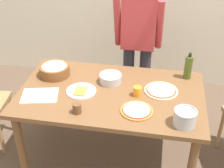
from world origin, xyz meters
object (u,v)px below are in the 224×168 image
(dining_table, at_px, (111,100))
(steel_pot, at_px, (185,117))
(person_cook, at_px, (138,39))
(popcorn_bowl, at_px, (55,69))
(plate_with_slice, at_px, (81,91))
(mixing_bowl_steel, at_px, (110,78))
(cup_small_brown, at_px, (77,108))
(cutting_board_white, at_px, (40,96))
(olive_oil_bottle, at_px, (188,67))
(pizza_raw_on_board, at_px, (161,90))
(cup_orange, at_px, (137,91))
(pizza_cooked_on_tray, at_px, (137,110))

(dining_table, distance_m, steel_pot, 0.72)
(person_cook, height_order, popcorn_bowl, person_cook)
(plate_with_slice, bearing_deg, mixing_bowl_steel, 41.91)
(person_cook, bearing_deg, mixing_bowl_steel, -106.64)
(steel_pot, distance_m, cup_small_brown, 0.82)
(popcorn_bowl, xyz_separation_m, cutting_board_white, (-0.01, -0.36, -0.06))
(steel_pot, bearing_deg, mixing_bowl_steel, 142.94)
(olive_oil_bottle, relative_size, cup_small_brown, 3.01)
(person_cook, xyz_separation_m, steel_pot, (0.47, -1.09, -0.11))
(pizza_raw_on_board, height_order, cup_small_brown, cup_small_brown)
(steel_pot, bearing_deg, person_cook, 113.25)
(cup_orange, relative_size, cup_small_brown, 1.00)
(person_cook, height_order, olive_oil_bottle, person_cook)
(steel_pot, relative_size, cutting_board_white, 0.58)
(dining_table, xyz_separation_m, cup_small_brown, (-0.21, -0.34, 0.13))
(dining_table, xyz_separation_m, mixing_bowl_steel, (-0.03, 0.16, 0.13))
(popcorn_bowl, xyz_separation_m, mixing_bowl_steel, (0.54, -0.03, -0.02))
(steel_pot, relative_size, cup_orange, 2.04)
(pizza_raw_on_board, bearing_deg, person_cook, 112.73)
(person_cook, relative_size, cup_orange, 19.06)
(popcorn_bowl, height_order, mixing_bowl_steel, popcorn_bowl)
(popcorn_bowl, bearing_deg, cutting_board_white, -91.68)
(steel_pot, xyz_separation_m, cup_orange, (-0.39, 0.32, -0.02))
(dining_table, bearing_deg, plate_with_slice, -170.20)
(pizza_cooked_on_tray, distance_m, mixing_bowl_steel, 0.48)
(pizza_cooked_on_tray, relative_size, cup_small_brown, 3.09)
(plate_with_slice, bearing_deg, pizza_raw_on_board, 10.76)
(olive_oil_bottle, height_order, steel_pot, olive_oil_bottle)
(cup_small_brown, bearing_deg, mixing_bowl_steel, 70.40)
(dining_table, bearing_deg, cutting_board_white, -163.46)
(cutting_board_white, bearing_deg, cup_small_brown, -23.47)
(person_cook, height_order, mixing_bowl_steel, person_cook)
(person_cook, xyz_separation_m, olive_oil_bottle, (0.51, -0.40, -0.07))
(cup_orange, bearing_deg, popcorn_bowl, 165.83)
(popcorn_bowl, height_order, cutting_board_white, popcorn_bowl)
(mixing_bowl_steel, distance_m, steel_pot, 0.81)
(pizza_raw_on_board, bearing_deg, mixing_bowl_steel, 171.36)
(person_cook, distance_m, cup_orange, 0.79)
(dining_table, bearing_deg, mixing_bowl_steel, 102.01)
(pizza_cooked_on_tray, bearing_deg, person_cook, 95.99)
(plate_with_slice, bearing_deg, cup_small_brown, -80.72)
(popcorn_bowl, relative_size, mixing_bowl_steel, 1.40)
(popcorn_bowl, relative_size, steel_pot, 1.61)
(cup_orange, height_order, cup_small_brown, same)
(steel_pot, xyz_separation_m, cutting_board_white, (-1.20, 0.16, -0.06))
(pizza_raw_on_board, height_order, popcorn_bowl, popcorn_bowl)
(plate_with_slice, height_order, cup_small_brown, cup_small_brown)
(person_cook, bearing_deg, cutting_board_white, -128.11)
(mixing_bowl_steel, distance_m, olive_oil_bottle, 0.72)
(cup_small_brown, relative_size, cutting_board_white, 0.28)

